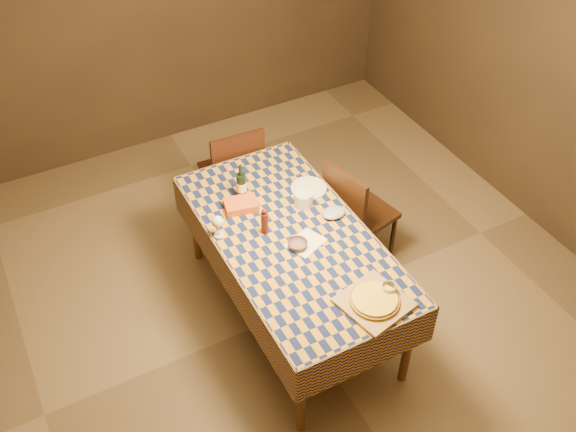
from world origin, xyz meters
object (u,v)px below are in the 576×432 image
at_px(dining_table, 292,244).
at_px(pizza, 375,300).
at_px(bowl, 298,244).
at_px(chair_right, 354,211).
at_px(cutting_board, 374,303).
at_px(wine_bottle, 241,186).
at_px(white_plate, 309,188).
at_px(chair_far, 234,171).

bearing_deg(dining_table, pizza, -78.16).
relative_size(bowl, chair_right, 0.13).
relative_size(cutting_board, bowl, 2.85).
distance_m(pizza, wine_bottle, 1.25).
bearing_deg(pizza, white_plate, 80.82).
relative_size(pizza, wine_bottle, 1.40).
bearing_deg(wine_bottle, white_plate, -17.07).
height_order(cutting_board, bowl, bowl).
bearing_deg(chair_right, wine_bottle, 161.89).
relative_size(pizza, chair_far, 0.41).
bearing_deg(chair_far, wine_bottle, -108.03).
bearing_deg(wine_bottle, chair_far, 71.97).
distance_m(dining_table, chair_right, 0.71).
relative_size(pizza, bowl, 3.05).
height_order(cutting_board, white_plate, cutting_board).
xyz_separation_m(pizza, white_plate, (0.17, 1.08, -0.03)).
relative_size(cutting_board, pizza, 0.93).
bearing_deg(chair_far, pizza, -87.39).
relative_size(bowl, white_plate, 0.50).
height_order(pizza, wine_bottle, wine_bottle).
bearing_deg(cutting_board, wine_bottle, 102.62).
height_order(cutting_board, wine_bottle, wine_bottle).
height_order(bowl, chair_right, chair_right).
distance_m(cutting_board, bowl, 0.64).
distance_m(chair_far, chair_right, 1.01).
distance_m(pizza, white_plate, 1.09).
relative_size(dining_table, wine_bottle, 6.73).
distance_m(dining_table, bowl, 0.14).
distance_m(dining_table, white_plate, 0.49).
xyz_separation_m(wine_bottle, white_plate, (0.45, -0.14, -0.10)).
distance_m(pizza, chair_right, 1.12).
bearing_deg(white_plate, chair_far, 109.58).
xyz_separation_m(bowl, white_plate, (0.34, 0.46, -0.01)).
xyz_separation_m(pizza, bowl, (-0.17, 0.62, -0.02)).
bearing_deg(bowl, dining_table, 82.38).
bearing_deg(dining_table, bowl, -97.62).
bearing_deg(bowl, white_plate, 53.69).
bearing_deg(bowl, chair_right, 27.84).
bearing_deg(bowl, chair_far, 85.96).
bearing_deg(pizza, cutting_board, 0.00).
distance_m(bowl, wine_bottle, 0.61).
xyz_separation_m(wine_bottle, chair_right, (0.77, -0.25, -0.35)).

